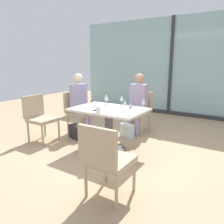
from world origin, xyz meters
TOP-DOWN VIEW (x-y plane):
  - ground_plane at (0.00, 0.00)m, footprint 12.00×12.00m
  - window_wall_backdrop at (0.00, 3.20)m, footprint 5.72×0.10m
  - dining_table_main at (0.00, 0.00)m, footprint 1.21×0.82m
  - chair_near_window at (0.00, 1.20)m, footprint 0.46×0.51m
  - chair_far_left at (-1.12, 0.47)m, footprint 0.50×0.46m
  - chair_side_end at (-1.39, -0.32)m, footprint 0.50×0.46m
  - chair_front_right at (0.75, -1.20)m, footprint 0.46×0.50m
  - person_near_window at (-0.00, 1.10)m, footprint 0.34×0.39m
  - person_far_left at (-1.01, 0.47)m, footprint 0.39×0.34m
  - wine_glass_0 at (-0.26, 0.31)m, footprint 0.07×0.07m
  - wine_glass_1 at (-0.19, 0.22)m, footprint 0.07×0.07m
  - wine_glass_2 at (0.05, 0.35)m, footprint 0.07×0.07m
  - wine_glass_3 at (0.32, -0.02)m, footprint 0.07×0.07m
  - wine_glass_4 at (0.52, -0.20)m, footprint 0.07×0.07m
  - wine_glass_5 at (0.51, 0.27)m, footprint 0.07×0.07m
  - coffee_cup at (0.03, -0.34)m, footprint 0.08×0.08m
  - cell_phone_on_table at (-0.09, -0.21)m, footprint 0.07×0.15m
  - handbag_0 at (-0.03, 0.71)m, footprint 0.34×0.28m
  - handbag_1 at (-0.85, 0.12)m, footprint 0.33×0.22m

SIDE VIEW (x-z plane):
  - ground_plane at x=0.00m, z-range 0.00..0.00m
  - handbag_0 at x=-0.03m, z-range 0.00..0.28m
  - handbag_1 at x=-0.85m, z-range 0.00..0.28m
  - chair_near_window at x=0.00m, z-range 0.06..0.93m
  - chair_far_left at x=-1.12m, z-range 0.06..0.93m
  - chair_side_end at x=-1.39m, z-range 0.06..0.93m
  - chair_front_right at x=0.75m, z-range 0.06..0.93m
  - dining_table_main at x=0.00m, z-range 0.17..0.90m
  - person_near_window at x=0.00m, z-range 0.07..1.33m
  - person_far_left at x=-1.01m, z-range 0.07..1.33m
  - cell_phone_on_table at x=-0.09m, z-range 0.73..0.74m
  - coffee_cup at x=0.03m, z-range 0.73..0.82m
  - wine_glass_0 at x=-0.26m, z-range 0.77..0.95m
  - wine_glass_1 at x=-0.19m, z-range 0.77..0.95m
  - wine_glass_2 at x=0.05m, z-range 0.77..0.95m
  - wine_glass_3 at x=0.32m, z-range 0.77..0.95m
  - wine_glass_4 at x=0.52m, z-range 0.77..0.95m
  - wine_glass_5 at x=0.51m, z-range 0.77..0.95m
  - window_wall_backdrop at x=0.00m, z-range -0.14..2.56m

